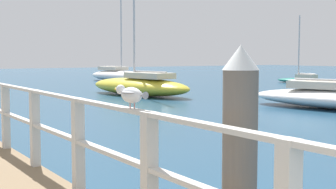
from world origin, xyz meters
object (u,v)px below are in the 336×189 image
Objects in this scene: boat_1 at (139,86)px; boat_5 at (301,79)px; boat_2 at (119,75)px; seagull_foreground at (131,94)px; dock_piling_near at (239,182)px.

boat_5 is at bearing 0.39° from boat_1.
boat_2 is at bearing 130.11° from boat_5.
seagull_foreground is 20.94m from boat_1.
dock_piling_near is 0.42× the size of boat_5.
dock_piling_near is at bearing -127.86° from boat_1.
boat_1 reaches higher than dock_piling_near.
boat_5 is at bearing 40.47° from dock_piling_near.
dock_piling_near is 35.81m from boat_2.
seagull_foreground is 35.02m from boat_2.
seagull_foreground is at bearing -147.70° from boat_5.
boat_1 is (10.42, 18.13, -1.22)m from seagull_foreground.
boat_2 is 14.56m from boat_5.
boat_5 is at bearing 130.01° from boat_2.
seagull_foreground is 33.89m from boat_5.
boat_1 is 0.86× the size of boat_2.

